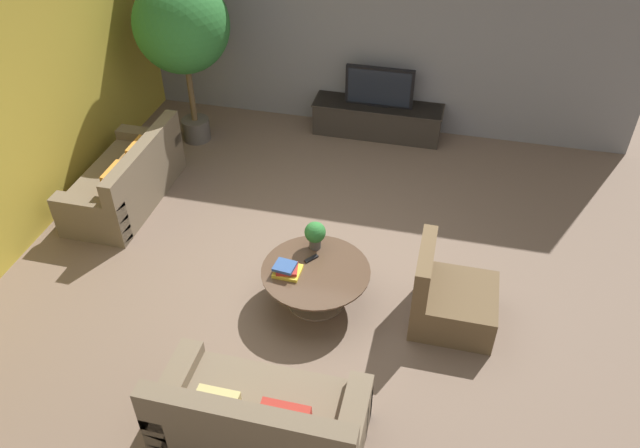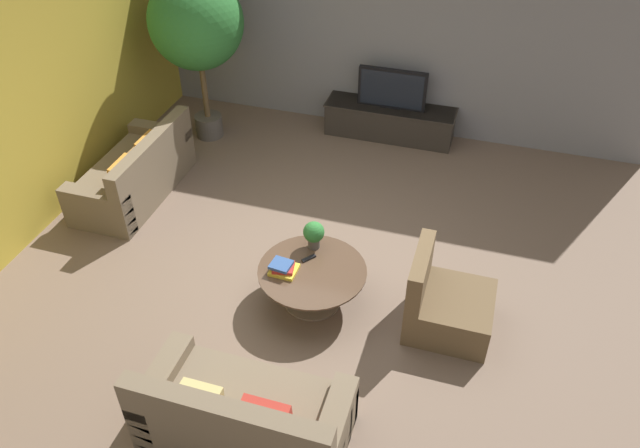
{
  "view_description": "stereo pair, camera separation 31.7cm",
  "coord_description": "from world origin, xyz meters",
  "px_view_note": "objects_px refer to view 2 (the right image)",
  "views": [
    {
      "loc": [
        1.3,
        -4.95,
        4.66
      ],
      "look_at": [
        0.09,
        0.03,
        0.55
      ],
      "focal_mm": 35.0,
      "sensor_mm": 36.0,
      "label": 1
    },
    {
      "loc": [
        1.6,
        -4.86,
        4.66
      ],
      "look_at": [
        0.09,
        0.03,
        0.55
      ],
      "focal_mm": 35.0,
      "sensor_mm": 36.0,
      "label": 2
    }
  ],
  "objects_px": {
    "coffee_table": "(312,279)",
    "potted_plant_tabletop": "(314,233)",
    "media_console": "(390,121)",
    "potted_palm_tall": "(196,25)",
    "couch_by_wall": "(136,174)",
    "armchair_wicker": "(445,305)",
    "couch_near_entry": "(244,417)",
    "television": "(392,89)"
  },
  "relations": [
    {
      "from": "couch_by_wall",
      "to": "potted_plant_tabletop",
      "type": "distance_m",
      "value": 2.73
    },
    {
      "from": "coffee_table",
      "to": "potted_palm_tall",
      "type": "height_order",
      "value": "potted_palm_tall"
    },
    {
      "from": "television",
      "to": "armchair_wicker",
      "type": "height_order",
      "value": "television"
    },
    {
      "from": "media_console",
      "to": "television",
      "type": "xyz_separation_m",
      "value": [
        -0.0,
        -0.0,
        0.5
      ]
    },
    {
      "from": "television",
      "to": "potted_palm_tall",
      "type": "relative_size",
      "value": 0.41
    },
    {
      "from": "couch_near_entry",
      "to": "potted_plant_tabletop",
      "type": "relative_size",
      "value": 5.44
    },
    {
      "from": "television",
      "to": "coffee_table",
      "type": "xyz_separation_m",
      "value": [
        -0.05,
        -3.48,
        -0.45
      ]
    },
    {
      "from": "television",
      "to": "couch_near_entry",
      "type": "height_order",
      "value": "television"
    },
    {
      "from": "armchair_wicker",
      "to": "coffee_table",
      "type": "bearing_deg",
      "value": 92.35
    },
    {
      "from": "coffee_table",
      "to": "armchair_wicker",
      "type": "height_order",
      "value": "armchair_wicker"
    },
    {
      "from": "armchair_wicker",
      "to": "media_console",
      "type": "bearing_deg",
      "value": 20.48
    },
    {
      "from": "media_console",
      "to": "couch_near_entry",
      "type": "xyz_separation_m",
      "value": [
        -0.1,
        -5.16,
        0.04
      ]
    },
    {
      "from": "couch_by_wall",
      "to": "potted_plant_tabletop",
      "type": "relative_size",
      "value": 5.67
    },
    {
      "from": "couch_by_wall",
      "to": "media_console",
      "type": "bearing_deg",
      "value": 130.49
    },
    {
      "from": "television",
      "to": "armchair_wicker",
      "type": "bearing_deg",
      "value": -69.51
    },
    {
      "from": "coffee_table",
      "to": "armchair_wicker",
      "type": "distance_m",
      "value": 1.33
    },
    {
      "from": "media_console",
      "to": "potted_palm_tall",
      "type": "distance_m",
      "value": 2.94
    },
    {
      "from": "media_console",
      "to": "potted_palm_tall",
      "type": "relative_size",
      "value": 0.8
    },
    {
      "from": "armchair_wicker",
      "to": "couch_by_wall",
      "type": "bearing_deg",
      "value": 74.71
    },
    {
      "from": "media_console",
      "to": "couch_near_entry",
      "type": "bearing_deg",
      "value": -91.07
    },
    {
      "from": "couch_by_wall",
      "to": "couch_near_entry",
      "type": "xyz_separation_m",
      "value": [
        2.63,
        -2.84,
        -0.01
      ]
    },
    {
      "from": "television",
      "to": "couch_by_wall",
      "type": "relative_size",
      "value": 0.54
    },
    {
      "from": "media_console",
      "to": "coffee_table",
      "type": "relative_size",
      "value": 1.68
    },
    {
      "from": "television",
      "to": "coffee_table",
      "type": "bearing_deg",
      "value": -90.83
    },
    {
      "from": "television",
      "to": "couch_by_wall",
      "type": "height_order",
      "value": "television"
    },
    {
      "from": "coffee_table",
      "to": "couch_by_wall",
      "type": "xyz_separation_m",
      "value": [
        -2.68,
        1.15,
        -0.01
      ]
    },
    {
      "from": "coffee_table",
      "to": "couch_near_entry",
      "type": "xyz_separation_m",
      "value": [
        -0.05,
        -1.69,
        -0.01
      ]
    },
    {
      "from": "couch_near_entry",
      "to": "potted_plant_tabletop",
      "type": "bearing_deg",
      "value": -88.74
    },
    {
      "from": "potted_palm_tall",
      "to": "couch_by_wall",
      "type": "bearing_deg",
      "value": -98.63
    },
    {
      "from": "couch_by_wall",
      "to": "couch_near_entry",
      "type": "bearing_deg",
      "value": 42.85
    },
    {
      "from": "media_console",
      "to": "potted_palm_tall",
      "type": "bearing_deg",
      "value": -163.41
    },
    {
      "from": "television",
      "to": "coffee_table",
      "type": "height_order",
      "value": "television"
    },
    {
      "from": "couch_near_entry",
      "to": "couch_by_wall",
      "type": "bearing_deg",
      "value": -47.15
    },
    {
      "from": "potted_palm_tall",
      "to": "coffee_table",
      "type": "bearing_deg",
      "value": -48.33
    },
    {
      "from": "armchair_wicker",
      "to": "potted_palm_tall",
      "type": "distance_m",
      "value": 4.82
    },
    {
      "from": "potted_palm_tall",
      "to": "television",
      "type": "bearing_deg",
      "value": 16.56
    },
    {
      "from": "media_console",
      "to": "television",
      "type": "height_order",
      "value": "television"
    },
    {
      "from": "armchair_wicker",
      "to": "potted_palm_tall",
      "type": "relative_size",
      "value": 0.37
    },
    {
      "from": "television",
      "to": "potted_palm_tall",
      "type": "distance_m",
      "value": 2.74
    },
    {
      "from": "television",
      "to": "potted_palm_tall",
      "type": "height_order",
      "value": "potted_palm_tall"
    },
    {
      "from": "television",
      "to": "couch_by_wall",
      "type": "distance_m",
      "value": 3.61
    },
    {
      "from": "coffee_table",
      "to": "potted_plant_tabletop",
      "type": "xyz_separation_m",
      "value": [
        -0.09,
        0.34,
        0.3
      ]
    }
  ]
}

